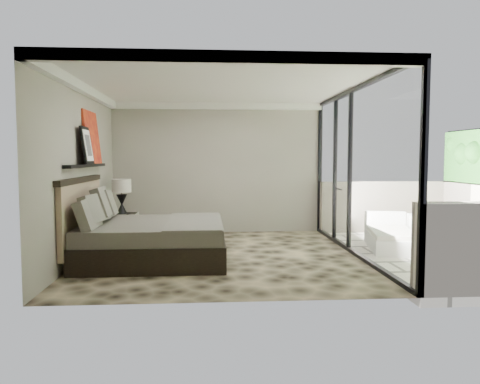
{
  "coord_description": "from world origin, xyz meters",
  "views": [
    {
      "loc": [
        -0.22,
        -7.67,
        1.63
      ],
      "look_at": [
        0.34,
        0.4,
        1.03
      ],
      "focal_mm": 35.0,
      "sensor_mm": 36.0,
      "label": 1
    }
  ],
  "objects": [
    {
      "name": "framed_print",
      "position": [
        -2.14,
        -0.02,
        1.82
      ],
      "size": [
        0.11,
        0.5,
        0.6
      ],
      "primitive_type": "cube",
      "rotation": [
        0.0,
        -0.14,
        0.0
      ],
      "color": "black",
      "rests_on": "picture_ledge"
    },
    {
      "name": "ceiling",
      "position": [
        0.0,
        0.0,
        2.79
      ],
      "size": [
        4.5,
        5.0,
        0.02
      ],
      "primitive_type": "cube",
      "color": "silver",
      "rests_on": "back_wall"
    },
    {
      "name": "bed",
      "position": [
        -1.18,
        -0.24,
        0.37
      ],
      "size": [
        2.28,
        2.2,
        1.26
      ],
      "color": "black",
      "rests_on": "floor"
    },
    {
      "name": "nightstand",
      "position": [
        -1.91,
        1.67,
        0.29
      ],
      "size": [
        0.65,
        0.65,
        0.58
      ],
      "primitive_type": "cube",
      "rotation": [
        0.0,
        0.0,
        0.13
      ],
      "color": "black",
      "rests_on": "floor"
    },
    {
      "name": "table_lamp",
      "position": [
        -1.91,
        1.64,
        0.96
      ],
      "size": [
        0.38,
        0.38,
        0.69
      ],
      "color": "black",
      "rests_on": "nightstand"
    },
    {
      "name": "abstract_canvas",
      "position": [
        -2.19,
        0.54,
        1.97
      ],
      "size": [
        0.13,
        0.9,
        0.9
      ],
      "primitive_type": "cube",
      "rotation": [
        0.0,
        -0.1,
        0.0
      ],
      "color": "red",
      "rests_on": "picture_ledge"
    },
    {
      "name": "lounger",
      "position": [
        3.06,
        0.43,
        0.18
      ],
      "size": [
        1.05,
        1.64,
        0.59
      ],
      "rotation": [
        0.0,
        0.0,
        -0.2
      ],
      "color": "silver",
      "rests_on": "terrace_slab"
    },
    {
      "name": "terrace_slab",
      "position": [
        3.75,
        0.0,
        -0.06
      ],
      "size": [
        3.0,
        5.0,
        0.12
      ],
      "primitive_type": "cube",
      "color": "beige",
      "rests_on": "ground"
    },
    {
      "name": "back_wall",
      "position": [
        0.0,
        2.49,
        1.4
      ],
      "size": [
        4.5,
        0.02,
        2.8
      ],
      "primitive_type": "cube",
      "color": "gray",
      "rests_on": "floor"
    },
    {
      "name": "ottoman",
      "position": [
        3.88,
        0.91,
        0.27
      ],
      "size": [
        0.66,
        0.66,
        0.54
      ],
      "primitive_type": "cube",
      "rotation": [
        0.0,
        0.0,
        -0.29
      ],
      "color": "silver",
      "rests_on": "terrace_slab"
    },
    {
      "name": "glass_wall",
      "position": [
        2.25,
        0.0,
        1.4
      ],
      "size": [
        0.08,
        5.0,
        2.8
      ],
      "primitive_type": "cube",
      "color": "white",
      "rests_on": "floor"
    },
    {
      "name": "left_wall",
      "position": [
        -2.24,
        0.0,
        1.4
      ],
      "size": [
        0.02,
        5.0,
        2.8
      ],
      "primitive_type": "cube",
      "color": "gray",
      "rests_on": "floor"
    },
    {
      "name": "floor",
      "position": [
        0.0,
        0.0,
        0.0
      ],
      "size": [
        5.0,
        5.0,
        0.0
      ],
      "primitive_type": "plane",
      "color": "black",
      "rests_on": "ground"
    },
    {
      "name": "picture_ledge",
      "position": [
        -2.18,
        0.1,
        1.5
      ],
      "size": [
        0.12,
        2.2,
        0.05
      ],
      "primitive_type": "cube",
      "color": "black",
      "rests_on": "left_wall"
    }
  ]
}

